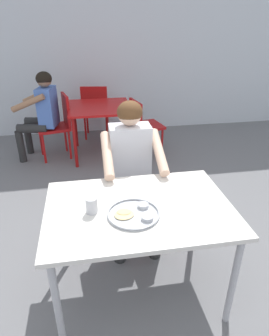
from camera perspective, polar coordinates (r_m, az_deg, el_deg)
name	(u,v)px	position (r m, az deg, el deg)	size (l,w,h in m)	color
ground_plane	(139,295)	(2.40, 0.94, -23.35)	(12.00, 12.00, 0.05)	slate
back_wall	(98,26)	(5.18, -7.16, 25.54)	(12.00, 0.12, 3.40)	silver
table_foreground	(139,216)	(1.94, 0.90, -9.27)	(1.19, 0.82, 0.75)	silver
thali_tray	(134,213)	(1.82, -0.10, -8.76)	(0.32, 0.32, 0.03)	#B7BABF
drinking_cup	(92,205)	(1.84, -8.30, -7.04)	(0.07, 0.07, 0.10)	silver
chair_foreground	(128,178)	(2.76, -1.20, -1.92)	(0.42, 0.42, 0.82)	red
diner_foreground	(132,164)	(2.45, -0.55, 0.86)	(0.49, 0.55, 1.25)	#282828
table_background_red	(100,112)	(4.23, -6.68, 10.69)	(0.86, 0.87, 0.73)	#B71414
chair_red_left	(59,122)	(4.31, -14.41, 8.52)	(0.51, 0.47, 0.89)	#B01415
chair_red_right	(143,123)	(4.32, 1.58, 8.77)	(0.49, 0.51, 0.80)	#A51315
chair_red_far	(95,109)	(4.92, -7.58, 11.30)	(0.48, 0.45, 0.88)	#AD1313
patron_background	(41,109)	(4.27, -17.58, 10.87)	(0.60, 0.57, 1.21)	#292929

